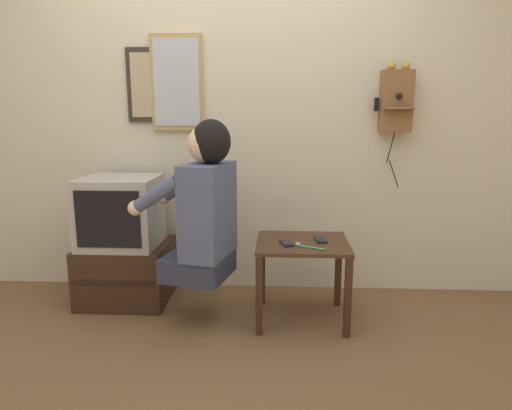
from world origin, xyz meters
TOP-DOWN VIEW (x-y plane):
  - ground_plane at (0.00, 0.00)m, footprint 14.00×14.00m
  - wall_back at (0.00, 1.20)m, footprint 6.80×0.05m
  - side_table at (0.50, 0.64)m, footprint 0.55×0.49m
  - person at (-0.08, 0.57)m, footprint 0.61×0.52m
  - tv_stand at (-0.68, 0.88)m, footprint 0.58×0.51m
  - television at (-0.69, 0.86)m, footprint 0.49×0.46m
  - wall_phone_antique at (1.13, 1.11)m, footprint 0.25×0.18m
  - framed_picture at (-0.48, 1.16)m, footprint 0.43×0.03m
  - wall_mirror at (-0.35, 1.15)m, footprint 0.36×0.03m
  - cell_phone_held at (0.41, 0.58)m, footprint 0.09×0.14m
  - cell_phone_spare at (0.61, 0.67)m, footprint 0.08×0.13m
  - toothbrush at (0.53, 0.51)m, footprint 0.17×0.09m

SIDE VIEW (x-z plane):
  - ground_plane at x=0.00m, z-range 0.00..0.00m
  - tv_stand at x=-0.68m, z-range 0.00..0.40m
  - side_table at x=0.50m, z-range 0.15..0.66m
  - cell_phone_held at x=0.41m, z-range 0.50..0.51m
  - cell_phone_spare at x=0.61m, z-range 0.50..0.51m
  - toothbrush at x=0.53m, z-range 0.50..0.52m
  - television at x=-0.69m, z-range 0.40..0.85m
  - person at x=-0.08m, z-range 0.27..1.21m
  - wall_back at x=0.00m, z-range 0.00..2.55m
  - wall_phone_antique at x=1.13m, z-range 0.93..1.76m
  - framed_picture at x=-0.48m, z-range 1.20..1.70m
  - wall_mirror at x=-0.35m, z-range 1.15..1.79m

